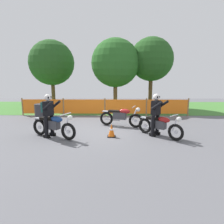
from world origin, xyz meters
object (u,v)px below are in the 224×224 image
(motorcycle_third, at_px, (160,125))
(traffic_cone, at_px, (112,130))
(motorcycle_trailing, at_px, (121,116))
(motorcycle_lead, at_px, (54,125))
(rider_third, at_px, (156,113))
(spare_drum, at_px, (40,112))
(rider_lead, at_px, (48,113))

(motorcycle_third, relative_size, traffic_cone, 2.88)
(motorcycle_trailing, bearing_deg, traffic_cone, -86.58)
(motorcycle_lead, relative_size, motorcycle_third, 1.28)
(motorcycle_trailing, relative_size, rider_third, 1.20)
(traffic_cone, bearing_deg, motorcycle_trailing, 75.39)
(motorcycle_trailing, xyz_separation_m, spare_drum, (-4.30, 1.29, -0.04))
(spare_drum, bearing_deg, rider_lead, -64.14)
(motorcycle_trailing, xyz_separation_m, rider_lead, (-2.88, -1.65, 0.47))
(spare_drum, bearing_deg, motorcycle_third, -26.44)
(motorcycle_trailing, distance_m, spare_drum, 4.49)
(rider_third, xyz_separation_m, spare_drum, (-5.63, 2.74, -0.48))
(motorcycle_third, bearing_deg, motorcycle_trailing, 176.98)
(motorcycle_lead, height_order, spare_drum, motorcycle_lead)
(motorcycle_trailing, distance_m, rider_lead, 3.35)
(rider_third, bearing_deg, spare_drum, -161.89)
(motorcycle_trailing, distance_m, traffic_cone, 1.70)
(motorcycle_trailing, height_order, motorcycle_third, motorcycle_trailing)
(rider_third, relative_size, traffic_cone, 3.19)
(motorcycle_lead, xyz_separation_m, motorcycle_third, (4.15, 0.16, -0.02))
(motorcycle_lead, bearing_deg, motorcycle_trailing, 58.56)
(motorcycle_third, height_order, traffic_cone, motorcycle_third)
(rider_lead, bearing_deg, traffic_cone, 25.89)
(motorcycle_lead, bearing_deg, traffic_cone, 28.39)
(motorcycle_third, distance_m, rider_lead, 4.38)
(motorcycle_lead, bearing_deg, rider_third, 29.60)
(spare_drum, bearing_deg, motorcycle_trailing, -16.67)
(motorcycle_trailing, relative_size, traffic_cone, 3.83)
(motorcycle_third, height_order, spare_drum, motorcycle_third)
(rider_lead, height_order, rider_third, same)
(motorcycle_third, bearing_deg, rider_lead, -135.17)
(motorcycle_third, bearing_deg, rider_third, -179.43)
(rider_third, bearing_deg, rider_lead, -133.31)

